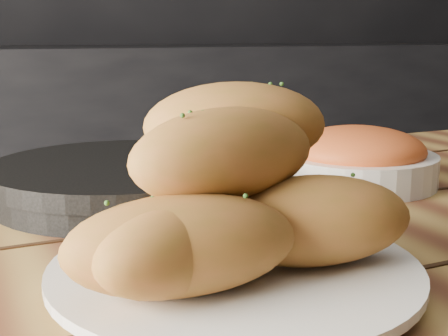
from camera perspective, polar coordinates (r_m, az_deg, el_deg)
counter at (r=2.30m, az=-8.72°, el=-0.35°), size 2.80×0.60×0.90m
plate at (r=0.49m, az=1.00°, el=-9.60°), size 0.29×0.29×0.02m
bread_rolls at (r=0.47m, az=0.09°, el=-2.71°), size 0.28×0.23×0.14m
skillet at (r=0.75m, az=-9.12°, el=-1.05°), size 0.45×0.31×0.05m
bowl at (r=0.83m, az=12.12°, el=0.84°), size 0.21×0.21×0.08m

